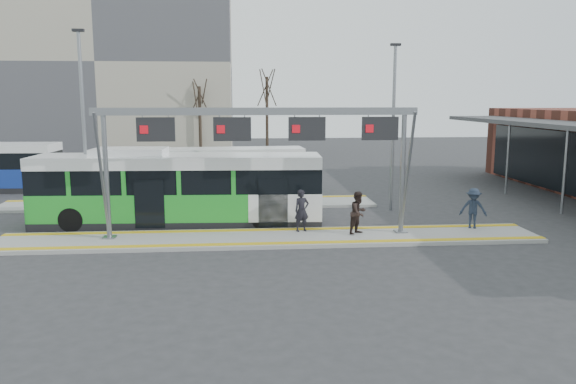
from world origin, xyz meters
The scene contains 16 objects.
ground centered at (0.00, 0.00, 0.00)m, with size 120.00×120.00×0.00m, color #2D2D30.
platform_main centered at (0.00, 0.00, 0.07)m, with size 22.00×3.00×0.15m, color gray.
platform_second centered at (-4.00, 8.00, 0.07)m, with size 20.00×3.00×0.15m, color gray.
tactile_main centered at (0.00, 0.00, 0.16)m, with size 22.00×2.65×0.02m.
tactile_second centered at (-4.00, 9.15, 0.16)m, with size 20.00×0.35×0.02m.
gantry centered at (-0.35, 0.25, 4.30)m, with size 13.00×1.68×5.20m.
apartment_block centered at (-14.00, 36.00, 9.21)m, with size 24.50×12.50×18.40m.
hero_bus centered at (-4.04, 3.18, 1.61)m, with size 12.89×3.30×3.51m.
bg_bus_green centered at (-2.95, 11.40, 1.37)m, with size 11.21×3.04×2.77m.
passenger_a centered at (1.36, 0.82, 1.04)m, with size 0.65×0.43×1.78m, color black.
passenger_b centered at (3.65, 0.17, 1.04)m, with size 0.86×0.67×1.78m, color black.
passenger_c centered at (8.81, 0.75, 1.02)m, with size 1.13×0.65×1.75m, color #1E2837.
tree_left centered at (-4.80, 29.58, 5.85)m, with size 1.40×1.40×7.71m.
tree_mid centered at (1.49, 33.47, 6.72)m, with size 1.40×1.40×8.86m.
lamp_west centered at (-8.25, 4.00, 4.61)m, with size 0.50×0.25×8.74m.
lamp_east centered at (6.53, 5.69, 4.44)m, with size 0.50×0.25×8.40m.
Camera 1 is at (-1.20, -22.25, 5.69)m, focal length 35.00 mm.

